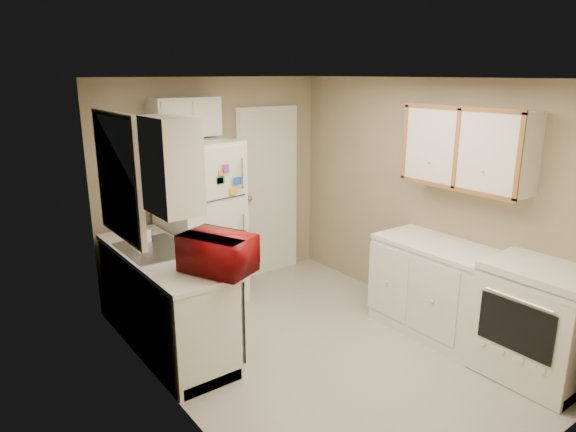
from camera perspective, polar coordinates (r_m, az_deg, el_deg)
floor at (r=4.88m, az=3.62°, el=-14.42°), size 3.80×3.80×0.00m
ceiling at (r=4.22m, az=4.19°, el=15.03°), size 3.80×3.80×0.00m
wall_left at (r=3.69m, az=-12.96°, el=-4.44°), size 3.80×3.80×0.00m
wall_right at (r=5.39m, az=15.31°, el=1.76°), size 3.80×3.80×0.00m
wall_back at (r=5.93m, az=-8.10°, el=3.40°), size 2.80×2.80×0.00m
wall_front at (r=3.29m, az=26.07°, el=-8.27°), size 2.80×2.80×0.00m
left_counter at (r=4.85m, az=-13.53°, el=-9.06°), size 0.60×1.80×0.90m
dishwasher at (r=4.46m, az=-6.96°, el=-10.46°), size 0.03×0.58×0.72m
sink at (r=4.83m, az=-14.55°, el=-4.00°), size 0.54×0.74×0.16m
microwave at (r=4.14m, az=-7.73°, el=-4.19°), size 0.64×0.51×0.37m
soap_bottle at (r=4.98m, az=-15.67°, el=-1.79°), size 0.10×0.10×0.19m
window_blinds at (r=4.56m, az=-18.21°, el=4.20°), size 0.10×0.98×1.08m
upper_cabinet_left at (r=3.79m, az=-12.80°, el=5.50°), size 0.30×0.45×0.70m
refrigerator at (r=5.52m, az=-9.68°, el=-0.92°), size 0.82×0.80×1.78m
cabinet_over_fridge at (r=5.50m, az=-11.38°, el=10.74°), size 0.70×0.30×0.40m
interior_door at (r=6.29m, az=-2.27°, el=2.58°), size 0.86×0.06×2.08m
right_counter at (r=4.96m, az=19.79°, el=-9.04°), size 0.60×2.00×0.90m
stove at (r=4.71m, az=25.92°, el=-10.51°), size 0.67×0.82×0.98m
upper_cabinet_right at (r=4.87m, az=19.33°, el=7.19°), size 0.30×1.20×0.70m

